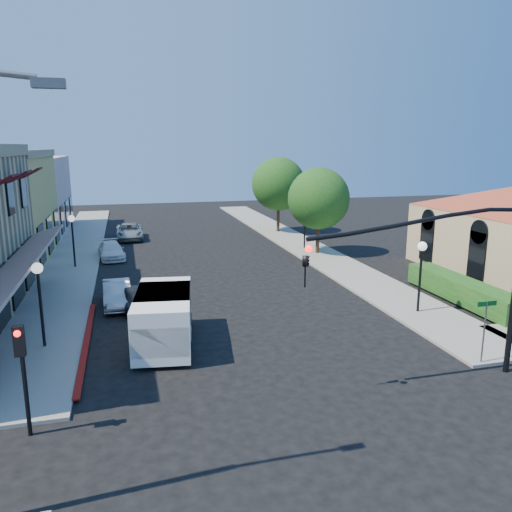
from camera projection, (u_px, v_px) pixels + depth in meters
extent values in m
plane|color=black|center=(314.00, 424.00, 14.70)|extent=(120.00, 120.00, 0.00)
cube|color=gray|center=(78.00, 252.00, 38.01)|extent=(3.50, 50.00, 0.12)
cube|color=gray|center=(295.00, 241.00, 42.36)|extent=(3.50, 50.00, 0.12)
cube|color=maroon|center=(87.00, 345.00, 20.54)|extent=(0.25, 10.00, 0.06)
cube|color=#561416|center=(22.00, 261.00, 22.04)|extent=(1.75, 17.00, 0.67)
cube|color=#4D0F14|center=(4.00, 181.00, 21.01)|extent=(1.02, 1.50, 0.60)
cube|color=#4D0F14|center=(19.00, 177.00, 24.22)|extent=(1.02, 1.50, 0.60)
cube|color=#4D0F14|center=(31.00, 173.00, 27.43)|extent=(1.02, 1.50, 0.60)
cube|color=black|center=(1.00, 298.00, 21.48)|extent=(0.12, 2.60, 2.60)
cube|color=black|center=(17.00, 278.00, 24.69)|extent=(0.12, 2.60, 2.60)
cube|color=black|center=(29.00, 263.00, 27.90)|extent=(0.12, 2.60, 2.60)
cube|color=#D2A79F|center=(7.00, 196.00, 45.97)|extent=(10.00, 12.00, 7.00)
cube|color=black|center=(477.00, 256.00, 28.77)|extent=(0.12, 1.40, 2.80)
cube|color=black|center=(427.00, 240.00, 33.49)|extent=(0.12, 1.40, 2.80)
cube|color=#154B16|center=(461.00, 302.00, 26.11)|extent=(1.40, 8.00, 1.10)
cylinder|color=#362215|center=(317.00, 241.00, 37.44)|extent=(0.28, 0.28, 2.10)
sphere|color=#154B16|center=(319.00, 199.00, 36.75)|extent=(4.56, 4.56, 4.56)
cylinder|color=#362215|center=(278.00, 221.00, 46.86)|extent=(0.28, 0.28, 2.27)
sphere|color=#154B16|center=(278.00, 184.00, 46.12)|extent=(4.94, 4.94, 4.94)
cylinder|color=black|center=(422.00, 223.00, 15.93)|extent=(7.80, 0.14, 0.14)
imported|color=black|center=(306.00, 257.00, 15.15)|extent=(0.20, 0.16, 1.00)
sphere|color=#FF0C0C|center=(309.00, 249.00, 14.92)|extent=(0.22, 0.22, 0.22)
cylinder|color=black|center=(25.00, 386.00, 13.81)|extent=(0.12, 0.12, 3.00)
cube|color=black|center=(19.00, 341.00, 13.36)|extent=(0.28, 0.22, 0.85)
sphere|color=#FF0C0C|center=(17.00, 334.00, 13.19)|extent=(0.18, 0.18, 0.18)
cube|color=#595B5E|center=(49.00, 83.00, 9.27)|extent=(0.60, 0.25, 0.18)
cylinder|color=#595B5E|center=(484.00, 333.00, 18.38)|extent=(0.06, 0.06, 2.50)
cube|color=#0C591E|center=(487.00, 304.00, 18.13)|extent=(0.80, 0.04, 0.18)
cylinder|color=black|center=(41.00, 311.00, 19.80)|extent=(0.12, 0.12, 3.20)
sphere|color=white|center=(37.00, 268.00, 19.42)|extent=(0.44, 0.44, 0.44)
cylinder|color=black|center=(73.00, 245.00, 33.01)|extent=(0.12, 0.12, 3.20)
sphere|color=white|center=(71.00, 219.00, 32.64)|extent=(0.44, 0.44, 0.44)
cylinder|color=black|center=(420.00, 282.00, 24.02)|extent=(0.12, 0.12, 3.20)
sphere|color=white|center=(422.00, 246.00, 23.65)|extent=(0.44, 0.44, 0.44)
cylinder|color=black|center=(305.00, 229.00, 39.13)|extent=(0.12, 0.12, 3.20)
sphere|color=white|center=(305.00, 207.00, 38.75)|extent=(0.44, 0.44, 0.44)
cube|color=white|center=(164.00, 317.00, 20.28)|extent=(2.82, 5.26, 2.05)
cube|color=white|center=(161.00, 340.00, 18.20)|extent=(2.18, 0.96, 1.14)
cube|color=black|center=(161.00, 321.00, 18.47)|extent=(1.93, 0.37, 1.03)
cube|color=black|center=(164.00, 303.00, 20.50)|extent=(2.57, 3.23, 1.03)
cylinder|color=black|center=(136.00, 354.00, 18.68)|extent=(0.38, 0.78, 0.75)
cylinder|color=black|center=(144.00, 323.00, 21.99)|extent=(0.38, 0.78, 0.75)
cylinder|color=black|center=(188.00, 352.00, 18.91)|extent=(0.38, 0.78, 0.75)
cylinder|color=black|center=(189.00, 321.00, 22.22)|extent=(0.38, 0.78, 0.75)
imported|color=black|center=(136.00, 299.00, 24.71)|extent=(1.84, 3.59, 1.17)
imported|color=#B1B3B6|center=(117.00, 294.00, 25.42)|extent=(1.49, 3.89, 1.26)
imported|color=white|center=(111.00, 250.00, 36.09)|extent=(2.15, 4.29, 1.20)
imported|color=#95989A|center=(130.00, 232.00, 43.58)|extent=(2.27, 4.90, 1.36)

